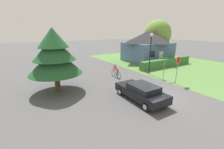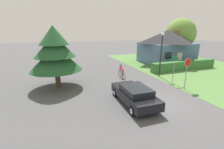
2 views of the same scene
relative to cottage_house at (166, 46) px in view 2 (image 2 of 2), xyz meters
name	(u,v)px [view 2 (image 2 of 2)]	position (x,y,z in m)	size (l,w,h in m)	color
ground_plane	(159,103)	(-9.90, -11.69, -2.64)	(140.00, 140.00, 0.00)	#515154
grass_verge_right	(217,74)	(1.47, -7.69, -2.63)	(16.00, 36.00, 0.01)	#568442
cottage_house	(166,46)	(0.00, 0.00, 0.00)	(7.80, 6.60, 5.10)	slate
hedge_row	(184,65)	(-0.82, -4.83, -2.05)	(9.80, 0.90, 1.18)	#387038
sedan_left_lane	(134,94)	(-11.58, -11.12, -1.96)	(1.96, 4.41, 1.29)	black
cyclist	(122,71)	(-10.00, -5.28, -1.91)	(0.44, 1.85, 1.52)	black
stop_sign	(187,67)	(-6.13, -10.23, -0.66)	(0.73, 0.09, 2.77)	gray
street_lamp	(162,47)	(-5.84, -6.29, 0.62)	(0.36, 0.36, 4.90)	black
street_name_sign	(174,65)	(-6.00, -8.58, -0.82)	(0.90, 0.90, 2.61)	gray
conifer_tall_near	(55,52)	(-16.55, -5.88, 0.59)	(4.43, 4.43, 5.41)	#4C3823
deciduous_tree_right	(180,34)	(4.61, 2.18, 1.79)	(5.19, 5.19, 7.16)	#4C3823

